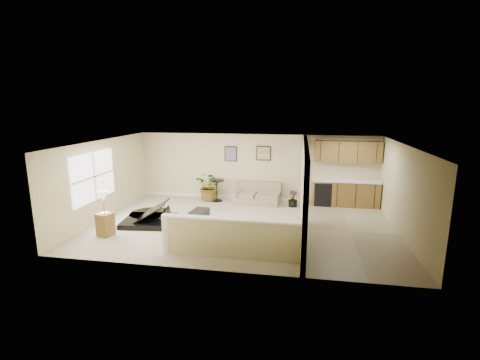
% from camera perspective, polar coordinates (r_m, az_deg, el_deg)
% --- Properties ---
extents(floor, '(9.00, 9.00, 0.00)m').
position_cam_1_polar(floor, '(10.61, 0.38, -7.43)').
color(floor, tan).
rests_on(floor, ground).
extents(back_wall, '(9.00, 0.04, 2.50)m').
position_cam_1_polar(back_wall, '(13.16, 2.57, 2.09)').
color(back_wall, '#CEBF8C').
rests_on(back_wall, floor).
extents(front_wall, '(9.00, 0.04, 2.50)m').
position_cam_1_polar(front_wall, '(7.42, -3.49, -6.03)').
color(front_wall, '#CEBF8C').
rests_on(front_wall, floor).
extents(left_wall, '(0.04, 6.00, 2.50)m').
position_cam_1_polar(left_wall, '(11.84, -21.61, 0.08)').
color(left_wall, '#CEBF8C').
rests_on(left_wall, floor).
extents(right_wall, '(0.04, 6.00, 2.50)m').
position_cam_1_polar(right_wall, '(10.51, 25.38, -1.72)').
color(right_wall, '#CEBF8C').
rests_on(right_wall, floor).
extents(ceiling, '(9.00, 6.00, 0.04)m').
position_cam_1_polar(ceiling, '(10.04, 0.40, 6.12)').
color(ceiling, white).
rests_on(ceiling, back_wall).
extents(kitchen_vinyl, '(2.70, 6.00, 0.01)m').
position_cam_1_polar(kitchen_vinyl, '(10.58, 17.63, -8.06)').
color(kitchen_vinyl, tan).
rests_on(kitchen_vinyl, floor).
extents(interior_partition, '(0.18, 5.99, 2.50)m').
position_cam_1_polar(interior_partition, '(10.37, 10.49, -1.07)').
color(interior_partition, '#CEBF8C').
rests_on(interior_partition, floor).
extents(pony_half_wall, '(3.42, 0.22, 1.00)m').
position_cam_1_polar(pony_half_wall, '(8.30, -1.77, -9.37)').
color(pony_half_wall, '#CEBF8C').
rests_on(pony_half_wall, floor).
extents(left_window, '(0.05, 2.15, 1.45)m').
position_cam_1_polar(left_window, '(11.38, -22.92, 0.53)').
color(left_window, white).
rests_on(left_window, left_wall).
extents(wall_art_left, '(0.48, 0.04, 0.58)m').
position_cam_1_polar(wall_art_left, '(13.21, -1.53, 4.33)').
color(wall_art_left, '#311E11').
rests_on(wall_art_left, back_wall).
extents(wall_mirror, '(0.55, 0.04, 0.55)m').
position_cam_1_polar(wall_mirror, '(13.01, 3.89, 4.41)').
color(wall_mirror, '#311E11').
rests_on(wall_mirror, back_wall).
extents(kitchen_cabinets, '(2.36, 0.65, 2.33)m').
position_cam_1_polar(kitchen_cabinets, '(12.96, 16.53, -0.29)').
color(kitchen_cabinets, brown).
rests_on(kitchen_cabinets, floor).
extents(piano, '(1.91, 1.96, 1.44)m').
position_cam_1_polar(piano, '(11.08, -14.68, -3.71)').
color(piano, black).
rests_on(piano, floor).
extents(piano_bench, '(0.49, 0.85, 0.54)m').
position_cam_1_polar(piano_bench, '(10.35, -6.81, -6.45)').
color(piano_bench, black).
rests_on(piano_bench, floor).
extents(loveseat, '(1.80, 1.13, 0.98)m').
position_cam_1_polar(loveseat, '(12.94, 2.75, -2.07)').
color(loveseat, '#987D61').
rests_on(loveseat, floor).
extents(accent_table, '(0.57, 0.57, 0.82)m').
position_cam_1_polar(accent_table, '(13.07, -3.83, -1.25)').
color(accent_table, black).
rests_on(accent_table, floor).
extents(palm_plant, '(1.29, 1.22, 1.13)m').
position_cam_1_polar(palm_plant, '(13.12, -4.98, -1.09)').
color(palm_plant, black).
rests_on(palm_plant, floor).
extents(small_plant, '(0.43, 0.43, 0.59)m').
position_cam_1_polar(small_plant, '(12.55, 8.67, -3.22)').
color(small_plant, black).
rests_on(small_plant, floor).
extents(lamp_stand, '(0.45, 0.45, 1.27)m').
position_cam_1_polar(lamp_stand, '(10.35, -21.31, -5.65)').
color(lamp_stand, brown).
rests_on(lamp_stand, floor).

